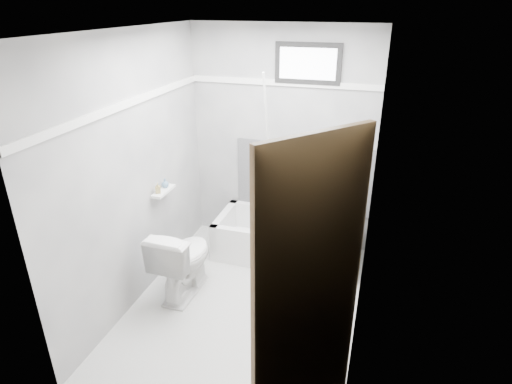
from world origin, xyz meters
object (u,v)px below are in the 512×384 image
at_px(soap_bottle_a, 158,188).
at_px(bathtub, 286,239).
at_px(toilet, 183,260).
at_px(soap_bottle_b, 165,183).
at_px(office_chair, 322,211).
at_px(door, 346,339).

bearing_deg(soap_bottle_a, bathtub, 32.02).
xyz_separation_m(toilet, soap_bottle_a, (-0.32, 0.21, 0.61)).
distance_m(toilet, soap_bottle_b, 0.77).
distance_m(soap_bottle_a, soap_bottle_b, 0.14).
relative_size(bathtub, office_chair, 1.62).
xyz_separation_m(door, soap_bottle_b, (-1.92, 1.66, -0.04)).
distance_m(toilet, soap_bottle_a, 0.72).
bearing_deg(office_chair, soap_bottle_a, -160.68).
height_order(office_chair, soap_bottle_b, office_chair).
bearing_deg(office_chair, toilet, -147.72).
bearing_deg(bathtub, toilet, -130.86).
height_order(office_chair, door, door).
bearing_deg(office_chair, bathtub, -179.64).
relative_size(office_chair, toilet, 1.28).
relative_size(bathtub, soap_bottle_a, 14.79).
relative_size(office_chair, soap_bottle_b, 10.11).
relative_size(soap_bottle_a, soap_bottle_b, 1.11).
height_order(bathtub, soap_bottle_b, soap_bottle_b).
height_order(toilet, soap_bottle_b, soap_bottle_b).
relative_size(bathtub, door, 0.75).
bearing_deg(toilet, soap_bottle_b, -46.04).
relative_size(office_chair, soap_bottle_a, 9.13).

